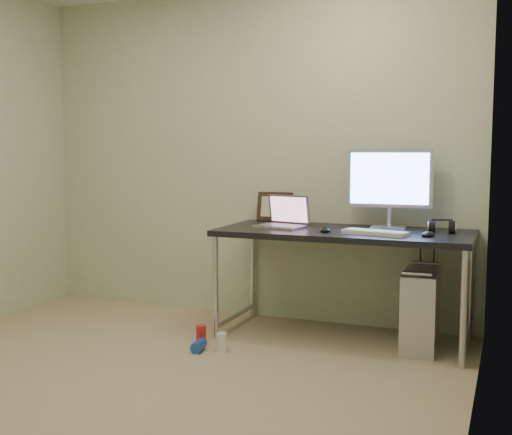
# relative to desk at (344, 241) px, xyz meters

# --- Properties ---
(floor) EXTENTS (3.50, 3.50, 0.00)m
(floor) POSITION_rel_desk_xyz_m (-0.85, -1.38, -0.68)
(floor) COLOR tan
(floor) RESTS_ON ground
(wall_back) EXTENTS (3.50, 0.02, 2.50)m
(wall_back) POSITION_rel_desk_xyz_m (-0.85, 0.37, 0.57)
(wall_back) COLOR beige
(wall_back) RESTS_ON ground
(wall_right) EXTENTS (0.02, 3.50, 2.50)m
(wall_right) POSITION_rel_desk_xyz_m (0.90, -1.38, 0.57)
(wall_right) COLOR beige
(wall_right) RESTS_ON ground
(desk) EXTENTS (1.69, 0.74, 0.75)m
(desk) POSITION_rel_desk_xyz_m (0.00, 0.00, 0.00)
(desk) COLOR black
(desk) RESTS_ON ground
(tower_computer) EXTENTS (0.24, 0.50, 0.54)m
(tower_computer) POSITION_rel_desk_xyz_m (0.52, -0.03, -0.42)
(tower_computer) COLOR silver
(tower_computer) RESTS_ON ground
(cable_a) EXTENTS (0.01, 0.16, 0.69)m
(cable_a) POSITION_rel_desk_xyz_m (0.47, 0.32, -0.28)
(cable_a) COLOR black
(cable_a) RESTS_ON ground
(cable_b) EXTENTS (0.02, 0.11, 0.71)m
(cable_b) POSITION_rel_desk_xyz_m (0.56, 0.30, -0.30)
(cable_b) COLOR black
(cable_b) RESTS_ON ground
(can_red) EXTENTS (0.09, 0.09, 0.12)m
(can_red) POSITION_rel_desk_xyz_m (-0.85, -0.46, -0.61)
(can_red) COLOR red
(can_red) RESTS_ON ground
(can_white) EXTENTS (0.07, 0.07, 0.12)m
(can_white) POSITION_rel_desk_xyz_m (-0.65, -0.58, -0.61)
(can_white) COLOR white
(can_white) RESTS_ON ground
(can_blue) EXTENTS (0.09, 0.14, 0.07)m
(can_blue) POSITION_rel_desk_xyz_m (-0.79, -0.62, -0.64)
(can_blue) COLOR #1C4BB6
(can_blue) RESTS_ON ground
(laptop) EXTENTS (0.37, 0.32, 0.22)m
(laptop) POSITION_rel_desk_xyz_m (-0.44, 0.01, 0.13)
(laptop) COLOR silver
(laptop) RESTS_ON desk
(monitor) EXTENTS (0.58, 0.18, 0.55)m
(monitor) POSITION_rel_desk_xyz_m (0.26, 0.22, 0.39)
(monitor) COLOR silver
(monitor) RESTS_ON desk
(keyboard) EXTENTS (0.44, 0.22, 0.03)m
(keyboard) POSITION_rel_desk_xyz_m (0.24, -0.15, 0.09)
(keyboard) COLOR silver
(keyboard) RESTS_ON desk
(mouse_right) EXTENTS (0.10, 0.14, 0.04)m
(mouse_right) POSITION_rel_desk_xyz_m (0.57, -0.12, 0.10)
(mouse_right) COLOR black
(mouse_right) RESTS_ON desk
(mouse_left) EXTENTS (0.10, 0.13, 0.04)m
(mouse_left) POSITION_rel_desk_xyz_m (-0.09, -0.13, 0.09)
(mouse_left) COLOR black
(mouse_left) RESTS_ON desk
(headphones) EXTENTS (0.18, 0.11, 0.11)m
(headphones) POSITION_rel_desk_xyz_m (0.63, 0.10, 0.10)
(headphones) COLOR black
(headphones) RESTS_ON desk
(picture_frame) EXTENTS (0.28, 0.09, 0.22)m
(picture_frame) POSITION_rel_desk_xyz_m (-0.62, 0.35, 0.18)
(picture_frame) COLOR black
(picture_frame) RESTS_ON desk
(webcam) EXTENTS (0.04, 0.03, 0.11)m
(webcam) POSITION_rel_desk_xyz_m (-0.46, 0.26, 0.15)
(webcam) COLOR silver
(webcam) RESTS_ON desk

